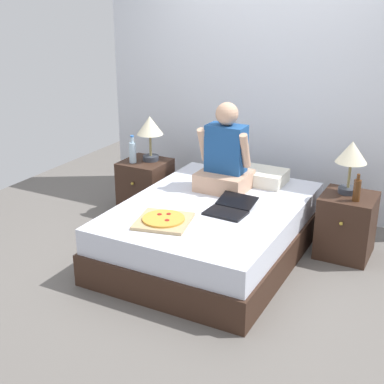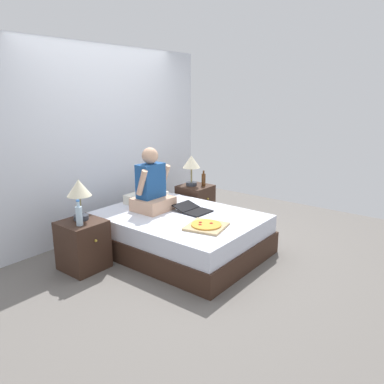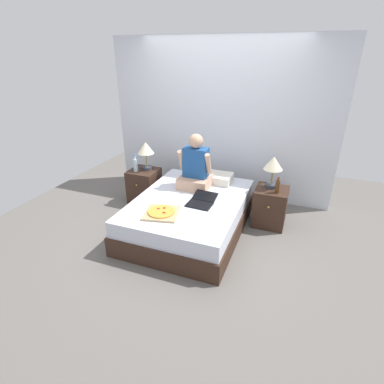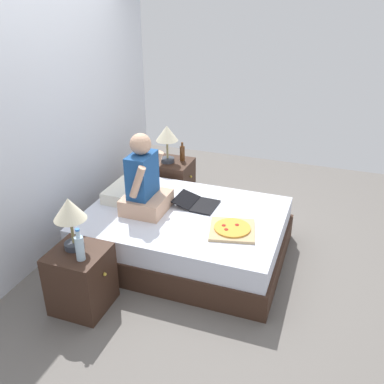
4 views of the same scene
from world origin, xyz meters
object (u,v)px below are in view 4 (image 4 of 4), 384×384
(nightstand_right, at_px, (173,182))
(beer_bottle, at_px, (182,153))
(nightstand_left, at_px, (81,279))
(water_bottle, at_px, (80,247))
(bed, at_px, (185,234))
(lamp_on_left_nightstand, at_px, (70,213))
(pizza_box, at_px, (232,229))
(lamp_on_right_nightstand, at_px, (167,136))
(laptop, at_px, (199,204))
(person_seated, at_px, (144,183))

(nightstand_right, xyz_separation_m, beer_bottle, (0.07, -0.10, 0.37))
(nightstand_left, relative_size, nightstand_right, 1.00)
(water_bottle, bearing_deg, bed, -22.31)
(nightstand_right, bearing_deg, lamp_on_left_nightstand, 178.55)
(lamp_on_left_nightstand, height_order, water_bottle, lamp_on_left_nightstand)
(pizza_box, bearing_deg, beer_bottle, 37.49)
(nightstand_right, xyz_separation_m, pizza_box, (-1.18, -1.06, 0.22))
(lamp_on_right_nightstand, xyz_separation_m, pizza_box, (-1.15, -1.11, -0.38))
(lamp_on_left_nightstand, distance_m, laptop, 1.39)
(beer_bottle, height_order, laptop, beer_bottle)
(laptop, xyz_separation_m, pizza_box, (-0.36, -0.44, -0.00))
(nightstand_right, xyz_separation_m, laptop, (-0.82, -0.61, 0.22))
(nightstand_right, bearing_deg, water_bottle, -177.55)
(lamp_on_left_nightstand, height_order, person_seated, person_seated)
(person_seated, bearing_deg, water_bottle, 176.63)
(nightstand_left, height_order, lamp_on_right_nightstand, lamp_on_right_nightstand)
(bed, relative_size, pizza_box, 4.04)
(nightstand_left, distance_m, laptop, 1.37)
(bed, distance_m, water_bottle, 1.25)
(lamp_on_right_nightstand, distance_m, laptop, 1.10)
(bed, xyz_separation_m, nightstand_right, (1.01, 0.54, 0.04))
(person_seated, bearing_deg, lamp_on_left_nightstand, 167.52)
(bed, relative_size, nightstand_left, 3.54)
(beer_bottle, bearing_deg, lamp_on_left_nightstand, 175.82)
(bed, xyz_separation_m, lamp_on_right_nightstand, (0.98, 0.59, 0.64))
(lamp_on_right_nightstand, bearing_deg, pizza_box, -136.03)
(lamp_on_right_nightstand, bearing_deg, bed, -149.07)
(nightstand_right, distance_m, beer_bottle, 0.39)
(person_seated, height_order, pizza_box, person_seated)
(pizza_box, bearing_deg, lamp_on_right_nightstand, 43.97)
(nightstand_left, height_order, water_bottle, water_bottle)
(water_bottle, height_order, beer_bottle, water_bottle)
(water_bottle, bearing_deg, pizza_box, -46.33)
(lamp_on_right_nightstand, height_order, laptop, lamp_on_right_nightstand)
(bed, bearing_deg, person_seated, 99.53)
(nightstand_left, distance_m, nightstand_right, 2.02)
(bed, height_order, beer_bottle, beer_bottle)
(lamp_on_left_nightstand, relative_size, water_bottle, 1.63)
(laptop, bearing_deg, lamp_on_right_nightstand, 40.07)
(nightstand_right, relative_size, laptop, 1.27)
(person_seated, xyz_separation_m, laptop, (0.26, -0.46, -0.27))
(beer_bottle, bearing_deg, bed, -157.95)
(nightstand_left, distance_m, lamp_on_left_nightstand, 0.60)
(water_bottle, xyz_separation_m, nightstand_right, (2.10, 0.09, -0.38))
(beer_bottle, bearing_deg, nightstand_left, 177.26)
(nightstand_right, relative_size, beer_bottle, 2.38)
(nightstand_left, distance_m, pizza_box, 1.37)
(lamp_on_right_nightstand, relative_size, laptop, 1.05)
(water_bottle, relative_size, lamp_on_right_nightstand, 0.61)
(pizza_box, bearing_deg, laptop, 51.05)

